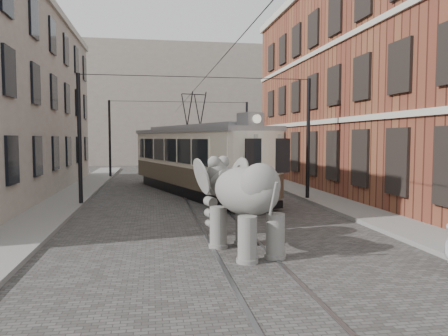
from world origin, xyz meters
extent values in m
plane|color=#494643|center=(0.00, 0.00, 0.00)|extent=(120.00, 120.00, 0.00)
cube|color=slate|center=(6.00, 0.00, 0.07)|extent=(2.00, 60.00, 0.15)
cube|color=slate|center=(-6.50, 0.00, 0.07)|extent=(2.00, 60.00, 0.15)
cube|color=brown|center=(11.00, 9.00, 6.00)|extent=(8.00, 26.00, 12.00)
cube|color=gray|center=(0.00, 40.00, 7.00)|extent=(28.00, 10.00, 14.00)
camera|label=1|loc=(-2.36, -14.23, 3.11)|focal=34.53mm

